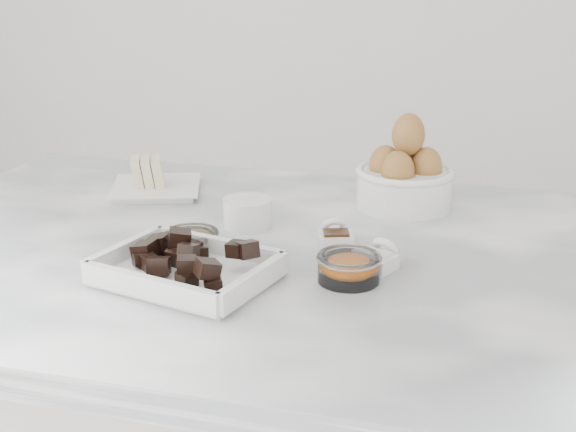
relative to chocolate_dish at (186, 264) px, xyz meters
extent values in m
cube|color=white|center=(0.07, 0.14, -0.04)|extent=(1.20, 0.80, 0.04)
cube|color=white|center=(0.00, 0.00, -0.02)|extent=(0.24, 0.20, 0.01)
cube|color=white|center=(-0.20, 0.35, -0.02)|extent=(0.17, 0.17, 0.01)
cube|color=white|center=(-0.20, 0.35, -0.01)|extent=(0.19, 0.19, 0.00)
cylinder|color=white|center=(0.01, 0.22, 0.00)|extent=(0.08, 0.08, 0.04)
cylinder|color=white|center=(0.01, 0.22, 0.02)|extent=(0.06, 0.06, 0.01)
cylinder|color=white|center=(0.23, 0.38, 0.01)|extent=(0.16, 0.16, 0.06)
torus|color=white|center=(0.23, 0.38, 0.04)|extent=(0.16, 0.16, 0.01)
ellipsoid|color=olive|center=(0.26, 0.39, 0.04)|extent=(0.05, 0.05, 0.07)
ellipsoid|color=olive|center=(0.20, 0.38, 0.04)|extent=(0.05, 0.05, 0.07)
ellipsoid|color=olive|center=(0.23, 0.42, 0.04)|extent=(0.05, 0.05, 0.07)
ellipsoid|color=olive|center=(0.22, 0.35, 0.04)|extent=(0.05, 0.05, 0.07)
ellipsoid|color=olive|center=(0.23, 0.39, 0.10)|extent=(0.05, 0.05, 0.07)
cylinder|color=white|center=(-0.03, 0.09, -0.01)|extent=(0.07, 0.07, 0.03)
torus|color=white|center=(-0.03, 0.09, 0.01)|extent=(0.08, 0.08, 0.01)
cylinder|color=orange|center=(-0.03, 0.09, -0.01)|extent=(0.06, 0.06, 0.01)
cylinder|color=white|center=(0.20, 0.05, -0.01)|extent=(0.08, 0.08, 0.03)
torus|color=white|center=(0.20, 0.05, 0.01)|extent=(0.08, 0.08, 0.01)
ellipsoid|color=#FF5F07|center=(0.20, 0.05, -0.01)|extent=(0.05, 0.05, 0.02)
cube|color=white|center=(0.16, 0.18, -0.01)|extent=(0.06, 0.05, 0.02)
cube|color=black|center=(0.16, 0.18, 0.00)|extent=(0.04, 0.04, 0.00)
torus|color=white|center=(0.15, 0.20, 0.00)|extent=(0.04, 0.04, 0.04)
cube|color=white|center=(0.23, 0.11, -0.01)|extent=(0.07, 0.06, 0.02)
cube|color=white|center=(0.23, 0.11, 0.00)|extent=(0.05, 0.04, 0.00)
torus|color=white|center=(0.24, 0.13, 0.00)|extent=(0.05, 0.04, 0.04)
camera|label=1|loc=(0.38, -0.88, 0.39)|focal=50.00mm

